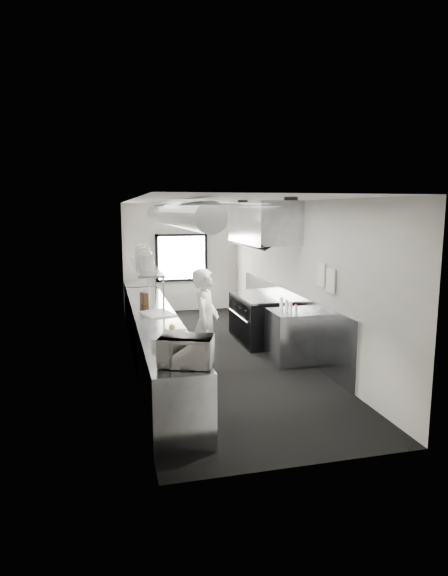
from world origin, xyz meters
TOP-DOWN VIEW (x-y plane):
  - floor at (0.00, 0.00)m, footprint 3.00×8.00m
  - ceiling at (0.00, 0.00)m, footprint 3.00×8.00m
  - wall_back at (0.00, 4.00)m, footprint 3.00×0.02m
  - wall_front at (0.00, -4.00)m, footprint 3.00×0.02m
  - wall_left at (-1.50, 0.00)m, footprint 0.02×8.00m
  - wall_right at (1.50, 0.00)m, footprint 0.02×8.00m
  - wall_cladding at (1.48, 0.30)m, footprint 0.03×5.50m
  - hvac_duct at (-0.70, 0.40)m, footprint 0.40×6.40m
  - service_window at (0.00, 3.96)m, footprint 1.36×0.05m
  - exhaust_hood at (1.10, 0.70)m, footprint 0.81×2.20m
  - prep_counter at (-1.15, -0.50)m, footprint 0.70×6.00m
  - pass_shelf at (-1.19, 1.00)m, footprint 0.45×3.00m
  - range at (1.04, 0.70)m, footprint 0.88×1.60m
  - bottle_station at (1.15, -0.70)m, footprint 0.65×0.80m
  - far_work_table at (-1.15, 3.20)m, footprint 0.70×1.20m
  - notice_sheet_a at (1.47, -1.20)m, footprint 0.02×0.28m
  - notice_sheet_b at (1.47, -1.55)m, footprint 0.02×0.28m
  - line_cook at (-0.42, -1.07)m, footprint 0.63×0.75m
  - microwave at (-1.07, -3.12)m, footprint 0.67×0.59m
  - deli_tub_a at (-1.26, -2.77)m, footprint 0.18×0.18m
  - deli_tub_b at (-1.31, -2.29)m, footprint 0.20×0.20m
  - newspaper at (-1.00, -1.68)m, footprint 0.39×0.46m
  - small_plate at (-1.02, -1.58)m, footprint 0.23×0.23m
  - pastry at (-1.02, -1.58)m, footprint 0.09×0.09m
  - cutting_board at (-1.10, -0.37)m, footprint 0.61×0.72m
  - knife_block at (-1.25, 0.52)m, footprint 0.15×0.22m
  - plate_stack_a at (-1.19, 0.26)m, footprint 0.25×0.25m
  - plate_stack_b at (-1.18, 0.79)m, footprint 0.30×0.30m
  - plate_stack_c at (-1.18, 1.24)m, footprint 0.28×0.28m
  - plate_stack_d at (-1.23, 1.57)m, footprint 0.23×0.23m
  - squeeze_bottle_a at (1.14, -0.99)m, footprint 0.07×0.07m
  - squeeze_bottle_b at (1.11, -0.83)m, footprint 0.07×0.07m
  - squeeze_bottle_c at (1.09, -0.66)m, footprint 0.06×0.06m
  - squeeze_bottle_d at (1.14, -0.57)m, footprint 0.06×0.06m
  - squeeze_bottle_e at (1.11, -0.39)m, footprint 0.08×0.08m

SIDE VIEW (x-z plane):
  - floor at x=0.00m, z-range -0.01..0.01m
  - prep_counter at x=-1.15m, z-range 0.00..0.90m
  - bottle_station at x=1.15m, z-range 0.00..0.90m
  - far_work_table at x=-1.15m, z-range 0.00..0.90m
  - range at x=1.04m, z-range 0.00..0.94m
  - wall_cladding at x=1.48m, z-range 0.00..1.10m
  - line_cook at x=-0.42m, z-range 0.00..1.74m
  - newspaper at x=-1.00m, z-range 0.90..0.91m
  - small_plate at x=-1.02m, z-range 0.90..0.92m
  - cutting_board at x=-1.10m, z-range 0.90..0.92m
  - deli_tub_a at x=-1.26m, z-range 0.90..1.01m
  - deli_tub_b at x=-1.31m, z-range 0.90..1.01m
  - pastry at x=-1.02m, z-range 0.92..1.01m
  - squeeze_bottle_c at x=1.09m, z-range 0.90..1.06m
  - squeeze_bottle_a at x=1.14m, z-range 0.90..1.06m
  - squeeze_bottle_d at x=1.14m, z-range 0.90..1.07m
  - squeeze_bottle_b at x=1.11m, z-range 0.90..1.09m
  - squeeze_bottle_e at x=1.11m, z-range 0.90..1.09m
  - knife_block at x=-1.25m, z-range 0.90..1.12m
  - microwave at x=-1.07m, z-range 0.90..1.23m
  - service_window at x=0.00m, z-range 0.77..2.02m
  - wall_back at x=0.00m, z-range 0.00..2.80m
  - wall_front at x=0.00m, z-range 0.00..2.80m
  - wall_left at x=-1.50m, z-range 0.00..2.80m
  - wall_right at x=1.50m, z-range 0.00..2.80m
  - pass_shelf at x=-1.19m, z-range 1.20..1.88m
  - notice_sheet_b at x=1.47m, z-range 1.36..1.74m
  - notice_sheet_a at x=1.47m, z-range 1.41..1.79m
  - plate_stack_a at x=-1.19m, z-range 1.57..1.85m
  - plate_stack_b at x=-1.18m, z-range 1.57..1.86m
  - plate_stack_c at x=-1.18m, z-range 1.57..1.89m
  - plate_stack_d at x=-1.23m, z-range 1.57..1.93m
  - exhaust_hood at x=1.10m, z-range 1.95..2.83m
  - hvac_duct at x=-0.70m, z-range 2.35..2.75m
  - ceiling at x=0.00m, z-range 2.79..2.80m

